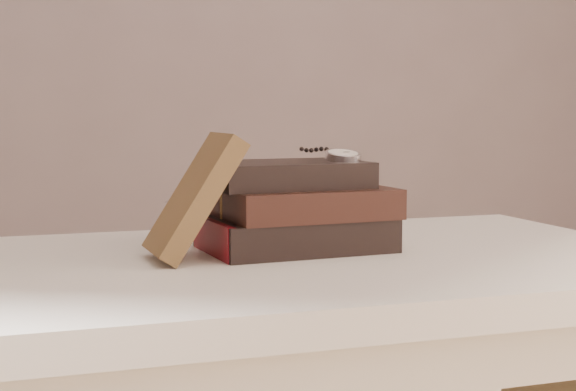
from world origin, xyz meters
name	(u,v)px	position (x,y,z in m)	size (l,w,h in m)	color
table	(297,324)	(0.00, 0.35, 0.66)	(1.00, 0.60, 0.75)	silver
book_stack	(296,209)	(0.01, 0.40, 0.81)	(0.26, 0.18, 0.12)	black
journal	(194,197)	(-0.14, 0.36, 0.83)	(0.03, 0.11, 0.18)	#46311A
pocket_watch	(341,155)	(0.08, 0.39, 0.88)	(0.05, 0.15, 0.02)	silver
eyeglasses	(217,196)	(-0.08, 0.47, 0.82)	(0.11, 0.12, 0.05)	silver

